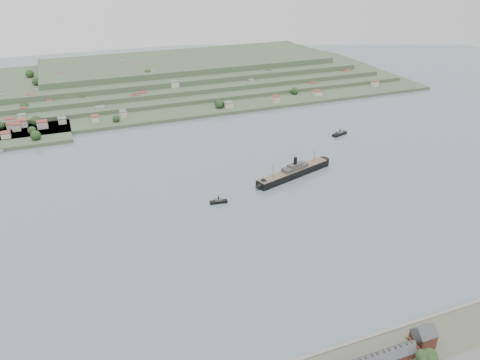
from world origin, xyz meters
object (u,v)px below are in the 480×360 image
object	(u,v)px
steamship	(292,173)
tugboat	(219,201)
gabled_building	(423,337)
fig_tree	(428,360)

from	to	relation	value
steamship	tugboat	world-z (taller)	steamship
gabled_building	fig_tree	world-z (taller)	gabled_building
tugboat	steamship	bearing A→B (deg)	15.37
gabled_building	steamship	size ratio (longest dim) A/B	0.16
gabled_building	tugboat	size ratio (longest dim) A/B	0.94
tugboat	fig_tree	xyz separation A→B (m)	(38.96, -201.31, 8.66)
fig_tree	tugboat	bearing A→B (deg)	100.95
gabled_building	fig_tree	size ratio (longest dim) A/B	1.04
tugboat	fig_tree	size ratio (longest dim) A/B	1.11
tugboat	fig_tree	world-z (taller)	fig_tree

